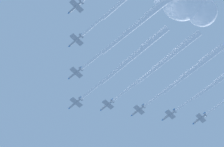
{
  "coord_description": "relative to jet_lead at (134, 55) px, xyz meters",
  "views": [
    {
      "loc": [
        -38.12,
        -48.83,
        -10.19
      ],
      "look_at": [
        0.0,
        0.0,
        170.39
      ],
      "focal_mm": 55.85,
      "sensor_mm": 36.0,
      "label": 1
    }
  ],
  "objects": [
    {
      "name": "jet_starboard_mid",
      "position": [
        30.48,
        -13.17,
        1.05
      ],
      "size": [
        17.86,
        63.34,
        4.52
      ],
      "color": "#9EA3AD"
    },
    {
      "name": "jet_lead",
      "position": [
        0.0,
        0.0,
        0.0
      ],
      "size": [
        18.76,
        70.49,
        4.48
      ],
      "color": "#9EA3AD"
    },
    {
      "name": "jet_starboard_inner",
      "position": [
        15.77,
        -8.65,
        2.82
      ],
      "size": [
        19.12,
        70.08,
        4.56
      ],
      "color": "#9EA3AD"
    },
    {
      "name": "jet_port_inner",
      "position": [
        -9.61,
        -13.55,
        -0.48
      ],
      "size": [
        20.12,
        69.08,
        4.56
      ],
      "color": "#9EA3AD"
    }
  ]
}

